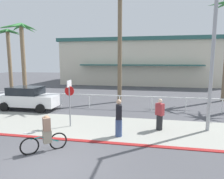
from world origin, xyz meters
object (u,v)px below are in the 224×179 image
object	(u,v)px
streetlight_curb	(215,46)
pedestrian_1	(160,116)
stop_sign_bike_lane	(70,97)
car_white_1	(29,98)
palm_tree_0	(8,47)
palm_tree_1	(21,40)
pedestrian_0	(119,119)
palm_tree_2	(120,18)
cyclist_teal_0	(46,135)

from	to	relation	value
streetlight_curb	pedestrian_1	xyz separation A→B (m)	(-2.45, -0.11, -3.51)
streetlight_curb	stop_sign_bike_lane	bearing A→B (deg)	-176.68
streetlight_curb	car_white_1	distance (m)	12.56
streetlight_curb	car_white_1	bearing A→B (deg)	167.23
car_white_1	stop_sign_bike_lane	bearing A→B (deg)	-34.30
palm_tree_0	car_white_1	bearing A→B (deg)	-44.34
stop_sign_bike_lane	palm_tree_1	bearing A→B (deg)	138.21
pedestrian_0	palm_tree_2	bearing A→B (deg)	98.26
palm_tree_2	pedestrian_0	xyz separation A→B (m)	(1.17, -8.03, -6.25)
car_white_1	pedestrian_1	size ratio (longest dim) A/B	2.63
pedestrian_0	palm_tree_0	bearing A→B (deg)	143.65
palm_tree_1	pedestrian_0	bearing A→B (deg)	-36.33
cyclist_teal_0	pedestrian_0	xyz separation A→B (m)	(2.61, 2.08, 0.15)
palm_tree_0	pedestrian_1	xyz separation A→B (m)	(15.01, -8.32, -4.21)
streetlight_curb	pedestrian_1	world-z (taller)	streetlight_curb
cyclist_teal_0	pedestrian_1	xyz separation A→B (m)	(4.56, 3.36, 0.08)
palm_tree_2	pedestrian_1	world-z (taller)	palm_tree_2
stop_sign_bike_lane	pedestrian_1	world-z (taller)	stop_sign_bike_lane
palm_tree_1	palm_tree_2	world-z (taller)	palm_tree_2
streetlight_curb	palm_tree_2	xyz separation A→B (m)	(-5.57, 6.63, 2.83)
palm_tree_0	pedestrian_0	bearing A→B (deg)	-36.35
streetlight_curb	pedestrian_0	size ratio (longest dim) A/B	4.13
car_white_1	streetlight_curb	bearing A→B (deg)	-12.77
streetlight_curb	palm_tree_1	world-z (taller)	streetlight_curb
streetlight_curb	palm_tree_0	bearing A→B (deg)	154.82
stop_sign_bike_lane	pedestrian_1	size ratio (longest dim) A/B	1.53
pedestrian_0	streetlight_curb	bearing A→B (deg)	17.65
stop_sign_bike_lane	palm_tree_1	distance (m)	10.20
palm_tree_2	cyclist_teal_0	xyz separation A→B (m)	(-1.45, -10.11, -6.41)
palm_tree_0	palm_tree_2	xyz separation A→B (m)	(11.89, -1.57, 2.12)
streetlight_curb	palm_tree_2	size ratio (longest dim) A/B	0.75
streetlight_curb	palm_tree_1	bearing A→B (deg)	157.59
car_white_1	palm_tree_0	bearing A→B (deg)	135.66
stop_sign_bike_lane	palm_tree_0	distance (m)	13.76
palm_tree_0	palm_tree_2	world-z (taller)	palm_tree_2
streetlight_curb	cyclist_teal_0	distance (m)	8.61
streetlight_curb	palm_tree_2	bearing A→B (deg)	130.00
palm_tree_1	palm_tree_2	xyz separation A→B (m)	(8.78, 0.72, 1.73)
stop_sign_bike_lane	palm_tree_0	world-z (taller)	palm_tree_0
palm_tree_1	pedestrian_1	size ratio (longest dim) A/B	4.14
palm_tree_1	palm_tree_2	bearing A→B (deg)	4.69
stop_sign_bike_lane	pedestrian_0	distance (m)	3.13
palm_tree_1	car_white_1	size ratio (longest dim) A/B	1.57
car_white_1	pedestrian_0	xyz separation A→B (m)	(7.39, -4.07, -0.02)
pedestrian_0	pedestrian_1	xyz separation A→B (m)	(1.95, 1.29, -0.08)
streetlight_curb	palm_tree_1	xyz separation A→B (m)	(-14.34, 5.91, 1.10)
pedestrian_0	pedestrian_1	world-z (taller)	pedestrian_0
palm_tree_1	car_white_1	xyz separation A→B (m)	(2.55, -3.24, -4.51)
stop_sign_bike_lane	car_white_1	world-z (taller)	stop_sign_bike_lane
palm_tree_2	palm_tree_1	bearing A→B (deg)	-175.31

